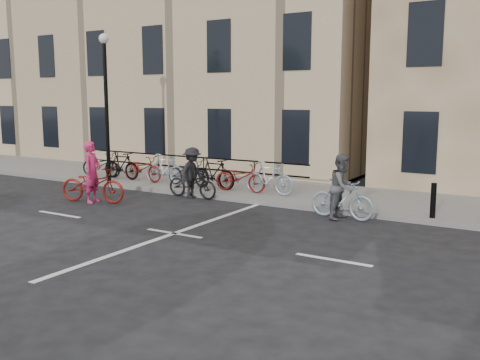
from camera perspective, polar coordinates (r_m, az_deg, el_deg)
The scene contains 9 objects.
ground at distance 12.82m, azimuth -7.03°, elevation -5.70°, with size 120.00×120.00×0.00m, color black.
sidewalk at distance 19.85m, azimuth -5.37°, elevation -0.26°, with size 46.00×4.00×0.15m, color slate.
building_west at distance 28.27m, azimuth -5.17°, elevation 12.75°, with size 20.00×10.00×10.00m, color tan.
lamp_post at distance 20.04m, azimuth -14.12°, elevation 9.40°, with size 0.36×0.36×5.28m.
bollard_east at distance 14.45m, azimuth 19.91°, elevation -2.06°, with size 0.14×0.14×0.90m, color black.
parked_bikes at distance 18.93m, azimuth -6.81°, elevation 1.02°, with size 9.35×1.23×1.05m.
cyclist_pink at distance 16.94m, azimuth -15.46°, elevation -0.14°, with size 2.24×1.29×1.88m.
cyclist_grey at distance 14.35m, azimuth 10.83°, elevation -1.37°, with size 1.82×0.88×1.73m.
cyclist_dark at distance 17.12m, azimuth -5.11°, elevation 0.19°, with size 1.83×1.05×1.63m.
Camera 1 is at (7.74, -9.70, 3.20)m, focal length 40.00 mm.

